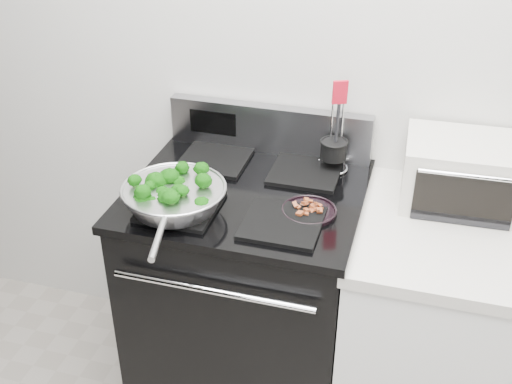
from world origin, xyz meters
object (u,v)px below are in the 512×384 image
(utensil_holder, at_px, (333,154))
(toaster_oven, at_px, (463,173))
(gas_range, at_px, (247,295))
(skillet, at_px, (174,196))
(bacon_plate, at_px, (309,208))

(utensil_holder, bearing_deg, toaster_oven, -28.28)
(gas_range, xyz_separation_m, skillet, (-0.18, -0.19, 0.52))
(gas_range, xyz_separation_m, bacon_plate, (0.23, -0.08, 0.48))
(utensil_holder, height_order, toaster_oven, utensil_holder)
(bacon_plate, relative_size, utensil_holder, 0.52)
(toaster_oven, bearing_deg, skillet, -159.87)
(skillet, height_order, toaster_oven, toaster_oven)
(bacon_plate, bearing_deg, skillet, -165.91)
(bacon_plate, bearing_deg, toaster_oven, 28.90)
(gas_range, bearing_deg, skillet, -134.42)
(skillet, height_order, utensil_holder, utensil_holder)
(gas_range, height_order, utensil_holder, utensil_holder)
(skillet, bearing_deg, bacon_plate, 1.12)
(skillet, height_order, bacon_plate, skillet)
(bacon_plate, relative_size, toaster_oven, 0.45)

